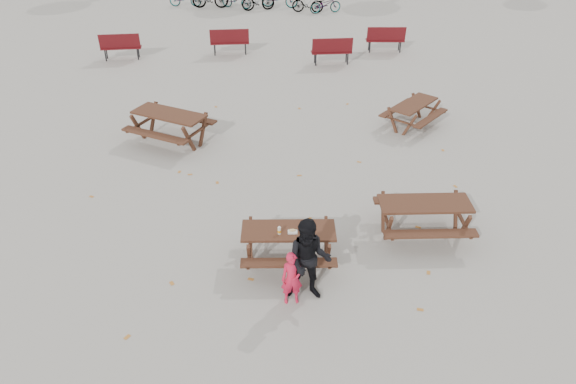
{
  "coord_description": "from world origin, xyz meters",
  "views": [
    {
      "loc": [
        -0.1,
        -8.71,
        7.04
      ],
      "look_at": [
        0.0,
        1.0,
        1.0
      ],
      "focal_mm": 35.0,
      "sensor_mm": 36.0,
      "label": 1
    }
  ],
  "objects_px": {
    "main_picnic_table": "(289,238)",
    "picnic_table_north": "(170,128)",
    "food_tray": "(293,232)",
    "child": "(292,278)",
    "soda_bottle": "(279,231)",
    "picnic_table_east": "(423,219)",
    "adult": "(309,260)",
    "picnic_table_far": "(413,115)"
  },
  "relations": [
    {
      "from": "picnic_table_far",
      "to": "child",
      "type": "bearing_deg",
      "value": -165.47
    },
    {
      "from": "food_tray",
      "to": "child",
      "type": "relative_size",
      "value": 0.17
    },
    {
      "from": "main_picnic_table",
      "to": "adult",
      "type": "relative_size",
      "value": 1.09
    },
    {
      "from": "picnic_table_east",
      "to": "picnic_table_north",
      "type": "height_order",
      "value": "picnic_table_north"
    },
    {
      "from": "food_tray",
      "to": "soda_bottle",
      "type": "relative_size",
      "value": 1.06
    },
    {
      "from": "child",
      "to": "picnic_table_north",
      "type": "relative_size",
      "value": 0.53
    },
    {
      "from": "food_tray",
      "to": "adult",
      "type": "bearing_deg",
      "value": -73.17
    },
    {
      "from": "main_picnic_table",
      "to": "child",
      "type": "distance_m",
      "value": 1.13
    },
    {
      "from": "food_tray",
      "to": "main_picnic_table",
      "type": "bearing_deg",
      "value": 126.93
    },
    {
      "from": "picnic_table_north",
      "to": "picnic_table_far",
      "type": "height_order",
      "value": "picnic_table_north"
    },
    {
      "from": "food_tray",
      "to": "soda_bottle",
      "type": "height_order",
      "value": "soda_bottle"
    },
    {
      "from": "main_picnic_table",
      "to": "food_tray",
      "type": "height_order",
      "value": "food_tray"
    },
    {
      "from": "soda_bottle",
      "to": "picnic_table_north",
      "type": "relative_size",
      "value": 0.08
    },
    {
      "from": "main_picnic_table",
      "to": "child",
      "type": "height_order",
      "value": "child"
    },
    {
      "from": "picnic_table_east",
      "to": "adult",
      "type": "bearing_deg",
      "value": -143.87
    },
    {
      "from": "child",
      "to": "picnic_table_east",
      "type": "distance_m",
      "value": 3.42
    },
    {
      "from": "food_tray",
      "to": "picnic_table_far",
      "type": "relative_size",
      "value": 0.11
    },
    {
      "from": "picnic_table_east",
      "to": "main_picnic_table",
      "type": "bearing_deg",
      "value": -163.81
    },
    {
      "from": "main_picnic_table",
      "to": "adult",
      "type": "height_order",
      "value": "adult"
    },
    {
      "from": "main_picnic_table",
      "to": "picnic_table_far",
      "type": "height_order",
      "value": "main_picnic_table"
    },
    {
      "from": "main_picnic_table",
      "to": "child",
      "type": "relative_size",
      "value": 1.69
    },
    {
      "from": "adult",
      "to": "picnic_table_far",
      "type": "xyz_separation_m",
      "value": [
        3.34,
        7.25,
        -0.47
      ]
    },
    {
      "from": "picnic_table_north",
      "to": "picnic_table_far",
      "type": "xyz_separation_m",
      "value": [
        6.87,
        0.97,
        -0.08
      ]
    },
    {
      "from": "child",
      "to": "picnic_table_far",
      "type": "relative_size",
      "value": 0.64
    },
    {
      "from": "adult",
      "to": "picnic_table_east",
      "type": "height_order",
      "value": "adult"
    },
    {
      "from": "main_picnic_table",
      "to": "soda_bottle",
      "type": "distance_m",
      "value": 0.34
    },
    {
      "from": "picnic_table_north",
      "to": "child",
      "type": "bearing_deg",
      "value": -36.52
    },
    {
      "from": "main_picnic_table",
      "to": "picnic_table_north",
      "type": "xyz_separation_m",
      "value": [
        -3.18,
        5.27,
        -0.15
      ]
    },
    {
      "from": "picnic_table_far",
      "to": "adult",
      "type": "bearing_deg",
      "value": -163.97
    },
    {
      "from": "picnic_table_east",
      "to": "picnic_table_far",
      "type": "xyz_separation_m",
      "value": [
        0.88,
        5.37,
        -0.05
      ]
    },
    {
      "from": "soda_bottle",
      "to": "picnic_table_north",
      "type": "height_order",
      "value": "soda_bottle"
    },
    {
      "from": "adult",
      "to": "soda_bottle",
      "type": "bearing_deg",
      "value": 126.04
    },
    {
      "from": "food_tray",
      "to": "soda_bottle",
      "type": "distance_m",
      "value": 0.26
    },
    {
      "from": "food_tray",
      "to": "child",
      "type": "distance_m",
      "value": 1.06
    },
    {
      "from": "adult",
      "to": "picnic_table_far",
      "type": "bearing_deg",
      "value": 70.2
    },
    {
      "from": "soda_bottle",
      "to": "adult",
      "type": "distance_m",
      "value": 1.01
    },
    {
      "from": "picnic_table_north",
      "to": "picnic_table_east",
      "type": "bearing_deg",
      "value": -9.53
    },
    {
      "from": "adult",
      "to": "picnic_table_east",
      "type": "relative_size",
      "value": 0.88
    },
    {
      "from": "soda_bottle",
      "to": "child",
      "type": "distance_m",
      "value": 1.07
    },
    {
      "from": "food_tray",
      "to": "picnic_table_east",
      "type": "distance_m",
      "value": 2.93
    },
    {
      "from": "food_tray",
      "to": "adult",
      "type": "relative_size",
      "value": 0.11
    },
    {
      "from": "picnic_table_far",
      "to": "picnic_table_north",
      "type": "bearing_deg",
      "value": 138.86
    }
  ]
}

